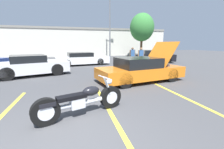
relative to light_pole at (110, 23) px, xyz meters
name	(u,v)px	position (x,y,z in m)	size (l,w,h in m)	color
ground_plane	(60,144)	(-5.47, -17.79, -4.73)	(80.00, 80.00, 0.00)	#474749
parking_stripe_middle	(113,118)	(-4.22, -17.07, -4.72)	(0.12, 5.70, 0.01)	yellow
parking_stripe_back	(203,106)	(-1.38, -17.07, -4.72)	(0.12, 5.70, 0.01)	yellow
far_building	(70,41)	(-5.47, 5.49, -2.39)	(32.00, 4.20, 4.40)	beige
light_pole	(110,23)	(0.00, 0.00, 0.00)	(1.21, 0.28, 8.67)	slate
tree_background	(142,27)	(4.42, -0.51, -0.56)	(3.33, 3.33, 6.10)	brown
motorcycle	(82,101)	(-4.99, -16.71, -4.33)	(2.37, 1.05, 0.97)	black
show_car_hood_open	(141,70)	(-1.84, -13.61, -4.13)	(4.62, 2.54, 2.00)	orange
parked_car_right_row	(153,56)	(3.02, -6.41, -4.12)	(4.39, 2.86, 1.27)	black
parked_car_mid_right_row	(82,59)	(-4.33, -6.57, -4.17)	(4.88, 2.47, 1.14)	white
parked_car_mid_left_row	(31,66)	(-7.60, -10.59, -4.12)	(4.45, 3.10, 1.23)	silver
spectator_near_motorcycle	(141,56)	(0.24, -9.24, -3.78)	(0.52, 0.21, 1.60)	#333338
spectator_by_show_car	(132,55)	(0.07, -7.84, -3.79)	(0.52, 0.21, 1.59)	gray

